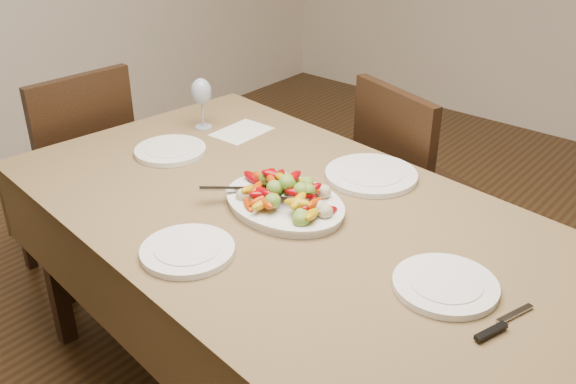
# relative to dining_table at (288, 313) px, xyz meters

# --- Properties ---
(dining_table) EXTENTS (1.96, 1.27, 0.76)m
(dining_table) POSITION_rel_dining_table_xyz_m (0.00, 0.00, 0.00)
(dining_table) COLOR brown
(dining_table) RESTS_ON ground
(chair_far) EXTENTS (0.53, 0.53, 0.95)m
(chair_far) POSITION_rel_dining_table_xyz_m (0.02, 0.82, 0.10)
(chair_far) COLOR black
(chair_far) RESTS_ON ground
(chair_left) EXTENTS (0.46, 0.46, 0.95)m
(chair_left) POSITION_rel_dining_table_xyz_m (-1.23, 0.03, 0.10)
(chair_left) COLOR black
(chair_left) RESTS_ON ground
(serving_platter) EXTENTS (0.42, 0.33, 0.02)m
(serving_platter) POSITION_rel_dining_table_xyz_m (-0.02, 0.00, 0.39)
(serving_platter) COLOR white
(serving_platter) RESTS_ON dining_table
(roasted_vegetables) EXTENTS (0.34, 0.25, 0.09)m
(roasted_vegetables) POSITION_rel_dining_table_xyz_m (-0.02, 0.00, 0.45)
(roasted_vegetables) COLOR #840206
(roasted_vegetables) RESTS_ON serving_platter
(serving_spoon) EXTENTS (0.25, 0.22, 0.03)m
(serving_spoon) POSITION_rel_dining_table_xyz_m (-0.09, -0.02, 0.43)
(serving_spoon) COLOR #9EA0A8
(serving_spoon) RESTS_ON serving_platter
(plate_left) EXTENTS (0.25, 0.25, 0.02)m
(plate_left) POSITION_rel_dining_table_xyz_m (-0.57, 0.05, 0.39)
(plate_left) COLOR white
(plate_left) RESTS_ON dining_table
(plate_right) EXTENTS (0.25, 0.25, 0.02)m
(plate_right) POSITION_rel_dining_table_xyz_m (0.53, -0.05, 0.39)
(plate_right) COLOR white
(plate_right) RESTS_ON dining_table
(plate_far) EXTENTS (0.30, 0.30, 0.02)m
(plate_far) POSITION_rel_dining_table_xyz_m (0.07, 0.34, 0.39)
(plate_far) COLOR white
(plate_far) RESTS_ON dining_table
(plate_near) EXTENTS (0.25, 0.25, 0.02)m
(plate_near) POSITION_rel_dining_table_xyz_m (-0.05, -0.34, 0.39)
(plate_near) COLOR white
(plate_near) RESTS_ON dining_table
(wine_glass) EXTENTS (0.08, 0.08, 0.20)m
(wine_glass) POSITION_rel_dining_table_xyz_m (-0.66, 0.28, 0.48)
(wine_glass) COLOR #8C99A5
(wine_glass) RESTS_ON dining_table
(menu_card) EXTENTS (0.15, 0.21, 0.00)m
(menu_card) POSITION_rel_dining_table_xyz_m (-0.51, 0.34, 0.38)
(menu_card) COLOR silver
(menu_card) RESTS_ON dining_table
(table_knife) EXTENTS (0.08, 0.20, 0.01)m
(table_knife) POSITION_rel_dining_table_xyz_m (0.69, -0.09, 0.38)
(table_knife) COLOR #9EA0A8
(table_knife) RESTS_ON dining_table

